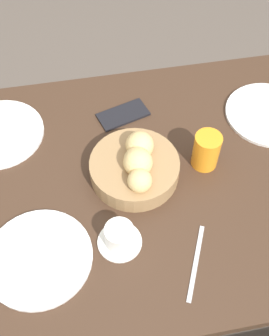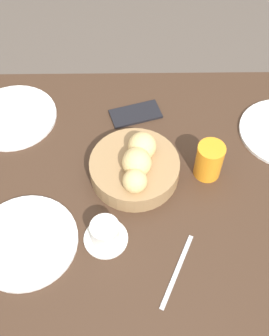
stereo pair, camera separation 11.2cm
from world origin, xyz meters
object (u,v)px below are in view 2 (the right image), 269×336
Objects in this scene: coffee_cup at (105,233)px; plate_far_center at (26,241)px; bread_basket at (136,166)px; plate_near_right at (13,117)px; juice_glass at (209,161)px; cell_phone at (134,114)px; fork_silver at (177,271)px.

plate_far_center is at bearing 1.76° from coffee_cup.
plate_near_right is at bearing -30.40° from bread_basket.
cell_phone is at bearing -47.75° from juice_glass.
plate_far_center is (0.27, 0.20, -0.04)m from bread_basket.
plate_near_right is at bearing -20.29° from juice_glass.
cell_phone is at bearing -122.80° from plate_far_center.
plate_near_right is at bearing 1.27° from cell_phone.
fork_silver is (-0.46, 0.49, -0.00)m from plate_near_right.
juice_glass is at bearing -177.71° from bread_basket.
fork_silver is (-0.17, 0.08, -0.03)m from coffee_cup.
plate_far_center is 0.50m from cell_phone.
plate_far_center is at bearing 35.85° from bread_basket.
coffee_cup reaches higher than plate_near_right.
plate_near_right is 1.58× the size of cell_phone.
fork_silver is at bearing 153.42° from coffee_cup.
bread_basket is 1.45× the size of cell_phone.
plate_far_center is 2.41× the size of juice_glass.
fork_silver is (0.10, 0.28, -0.05)m from juice_glass.
juice_glass is 0.65× the size of cell_phone.
plate_near_right is 0.50m from coffee_cup.
coffee_cup reaches higher than fork_silver.
plate_far_center reaches higher than fork_silver.
bread_basket is at bearing 90.40° from cell_phone.
plate_near_right is 1.01× the size of plate_far_center.
plate_near_right is (0.37, -0.21, -0.04)m from bread_basket.
plate_far_center is 2.36× the size of coffee_cup.
plate_near_right reaches higher than cell_phone.
plate_near_right is 0.36m from cell_phone.
cell_phone is (-0.27, -0.42, -0.00)m from plate_far_center.
fork_silver is (-0.36, 0.08, -0.00)m from plate_far_center.
plate_near_right is 2.44× the size of juice_glass.
bread_basket reaches higher than plate_near_right.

